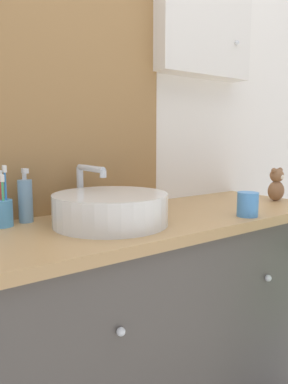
{
  "coord_description": "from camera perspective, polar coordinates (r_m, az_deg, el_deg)",
  "views": [
    {
      "loc": [
        -0.81,
        -0.68,
        1.08
      ],
      "look_at": [
        -0.1,
        0.29,
        0.91
      ],
      "focal_mm": 35.0,
      "sensor_mm": 36.0,
      "label": 1
    }
  ],
  "objects": [
    {
      "name": "vanity_counter",
      "position": [
        1.47,
        1.93,
        -19.13
      ],
      "size": [
        1.41,
        0.52,
        0.81
      ],
      "color": "#4C4742",
      "rests_on": "ground_plane"
    },
    {
      "name": "teddy_bear",
      "position": [
        1.74,
        19.52,
        0.98
      ],
      "size": [
        0.08,
        0.07,
        0.15
      ],
      "color": "brown",
      "rests_on": "vanity_counter"
    },
    {
      "name": "sink_basin",
      "position": [
        1.2,
        -5.19,
        -2.45
      ],
      "size": [
        0.37,
        0.42,
        0.18
      ],
      "color": "silver",
      "rests_on": "vanity_counter"
    },
    {
      "name": "wall_back",
      "position": [
        1.56,
        -3.99,
        15.28
      ],
      "size": [
        3.2,
        0.18,
        2.5
      ],
      "color": "silver",
      "rests_on": "ground_plane"
    },
    {
      "name": "drinking_cup",
      "position": [
        1.37,
        15.51,
        -1.82
      ],
      "size": [
        0.07,
        0.07,
        0.09
      ],
      "primitive_type": "cylinder",
      "color": "#4789D1",
      "rests_on": "vanity_counter"
    },
    {
      "name": "toothbrush_holder",
      "position": [
        1.25,
        -20.94,
        -2.63
      ],
      "size": [
        0.07,
        0.07,
        0.2
      ],
      "color": "#4C93C6",
      "rests_on": "vanity_counter"
    },
    {
      "name": "soap_dispenser",
      "position": [
        1.29,
        -17.62,
        -1.19
      ],
      "size": [
        0.05,
        0.05,
        0.18
      ],
      "color": "#6B93B2",
      "rests_on": "vanity_counter"
    }
  ]
}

